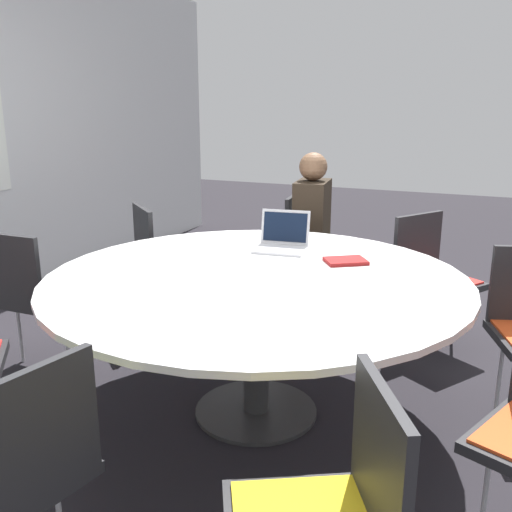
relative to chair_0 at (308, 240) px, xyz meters
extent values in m
plane|color=black|center=(-1.67, -0.28, -0.52)|extent=(16.00, 16.00, 0.00)
cylinder|color=#333333|center=(-1.67, -0.28, -0.51)|extent=(0.63, 0.63, 0.02)
cylinder|color=#333333|center=(-1.67, -0.28, -0.16)|extent=(0.13, 0.13, 0.69)
cylinder|color=white|center=(-1.67, -0.28, 0.21)|extent=(2.06, 2.06, 0.03)
cube|color=#262628|center=(0.01, -0.07, -0.07)|extent=(0.49, 0.47, 0.04)
cube|color=olive|center=(0.01, -0.07, -0.05)|extent=(0.43, 0.41, 0.01)
cube|color=#262628|center=(-0.02, 0.13, 0.15)|extent=(0.42, 0.08, 0.40)
cylinder|color=silver|center=(0.19, -0.04, -0.31)|extent=(0.02, 0.02, 0.43)
cylinder|color=silver|center=(-0.17, -0.09, -0.31)|extent=(0.02, 0.02, 0.43)
cube|color=#262628|center=(-0.76, 0.77, -0.07)|extent=(0.61, 0.61, 0.04)
cube|color=#E04C1E|center=(-0.76, 0.77, -0.05)|extent=(0.53, 0.53, 0.01)
cube|color=#262628|center=(-0.90, 0.90, 0.15)|extent=(0.30, 0.34, 0.40)
cylinder|color=silver|center=(-0.64, 0.91, -0.31)|extent=(0.02, 0.02, 0.43)
cylinder|color=silver|center=(-0.87, 0.64, -0.31)|extent=(0.02, 0.02, 0.43)
cube|color=#262628|center=(-1.69, 1.11, -0.07)|extent=(0.43, 0.45, 0.04)
cube|color=teal|center=(-1.69, 1.11, -0.05)|extent=(0.38, 0.39, 0.01)
cube|color=#262628|center=(-1.89, 1.11, 0.15)|extent=(0.04, 0.42, 0.40)
cylinder|color=silver|center=(-1.69, 1.29, -0.31)|extent=(0.02, 0.02, 0.43)
cylinder|color=silver|center=(-1.69, 0.93, -0.31)|extent=(0.02, 0.02, 0.43)
cylinder|color=silver|center=(-2.45, 0.65, -0.31)|extent=(0.02, 0.02, 0.43)
cube|color=#262628|center=(-3.04, -0.02, -0.07)|extent=(0.51, 0.49, 0.04)
cube|color=olive|center=(-3.04, -0.02, -0.05)|extent=(0.45, 0.43, 0.01)
cube|color=#262628|center=(-3.07, -0.21, 0.15)|extent=(0.42, 0.11, 0.40)
cylinder|color=silver|center=(-2.86, -0.06, -0.31)|extent=(0.02, 0.02, 0.43)
cube|color=#262628|center=(-2.80, -1.11, 0.15)|extent=(0.38, 0.23, 0.40)
cylinder|color=silver|center=(-2.13, -1.39, -0.31)|extent=(0.02, 0.02, 0.43)
cylinder|color=silver|center=(-1.28, -1.42, -0.31)|extent=(0.02, 0.02, 0.43)
cube|color=#262628|center=(-0.50, -1.03, -0.07)|extent=(0.60, 0.59, 0.04)
cube|color=red|center=(-0.50, -1.03, -0.05)|extent=(0.53, 0.52, 0.01)
cube|color=#262628|center=(-0.40, -0.87, 0.15)|extent=(0.37, 0.25, 0.40)
cylinder|color=silver|center=(-0.35, -1.13, -0.31)|extent=(0.02, 0.02, 0.43)
cylinder|color=silver|center=(-0.65, -0.94, -0.31)|extent=(0.02, 0.02, 0.43)
cylinder|color=#2D2319|center=(-0.13, -0.18, -0.29)|extent=(0.10, 0.10, 0.47)
cylinder|color=#2D2319|center=(-0.31, -0.21, -0.29)|extent=(0.10, 0.10, 0.47)
cube|color=#2D2319|center=(-0.23, -0.10, 0.22)|extent=(0.38, 0.26, 0.55)
sphere|color=brown|center=(-0.23, -0.10, 0.60)|extent=(0.20, 0.20, 0.20)
cube|color=silver|center=(-1.17, -0.21, 0.23)|extent=(0.27, 0.31, 0.02)
cube|color=silver|center=(-1.06, -0.20, 0.34)|extent=(0.09, 0.29, 0.20)
cube|color=black|center=(-1.07, -0.20, 0.34)|extent=(0.07, 0.26, 0.17)
cube|color=maroon|center=(-1.27, -0.62, 0.23)|extent=(0.24, 0.26, 0.02)
camera|label=1|loc=(-4.11, -1.33, 1.04)|focal=40.00mm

